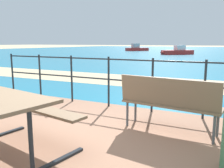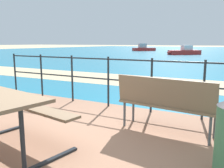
% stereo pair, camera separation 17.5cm
% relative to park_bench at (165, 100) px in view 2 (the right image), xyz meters
% --- Properties ---
extents(ground_plane, '(240.00, 240.00, 0.00)m').
position_rel_park_bench_xyz_m(ground_plane, '(-1.54, -1.41, -0.59)').
color(ground_plane, tan).
extents(patio_paving, '(6.40, 5.20, 0.06)m').
position_rel_park_bench_xyz_m(patio_paving, '(-1.54, -1.41, -0.56)').
color(patio_paving, '#996B51').
rests_on(patio_paving, ground).
extents(sea_water, '(90.00, 90.00, 0.01)m').
position_rel_park_bench_xyz_m(sea_water, '(-1.54, 38.59, -0.58)').
color(sea_water, teal).
rests_on(sea_water, ground).
extents(beach_strip, '(54.03, 3.45, 0.01)m').
position_rel_park_bench_xyz_m(beach_strip, '(-1.54, 4.92, -0.58)').
color(beach_strip, tan).
rests_on(beach_strip, ground).
extents(park_bench, '(1.57, 0.59, 0.88)m').
position_rel_park_bench_xyz_m(park_bench, '(0.00, 0.00, 0.00)').
color(park_bench, '#7A6047').
rests_on(park_bench, patio_paving).
extents(railing_fence, '(5.94, 0.04, 1.10)m').
position_rel_park_bench_xyz_m(railing_fence, '(-1.54, 0.98, 0.14)').
color(railing_fence, '#1E2328').
rests_on(railing_fence, patio_paving).
extents(boat_near, '(3.71, 3.73, 1.12)m').
position_rel_park_bench_xyz_m(boat_near, '(-4.97, 26.11, -0.22)').
color(boat_near, red).
rests_on(boat_near, sea_water).
extents(boat_far, '(3.78, 3.74, 1.28)m').
position_rel_park_bench_xyz_m(boat_far, '(-13.86, 36.04, -0.18)').
color(boat_far, red).
rests_on(boat_far, sea_water).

